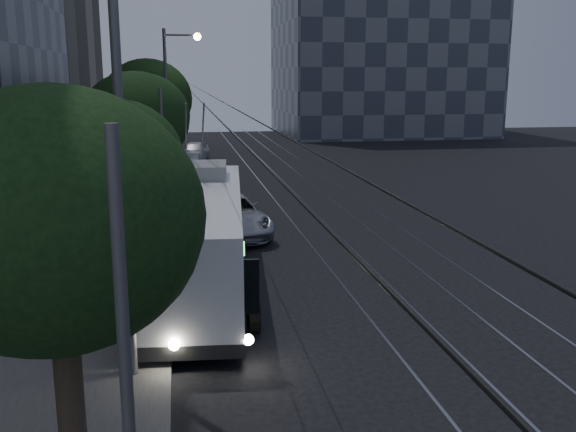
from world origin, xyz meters
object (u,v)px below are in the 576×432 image
(car_white_b, at_px, (186,175))
(pickup_silver, at_px, (229,215))
(trolleybus, at_px, (200,237))
(streetlamp_near, at_px, (139,72))
(car_white_a, at_px, (198,192))
(streetlamp_far, at_px, (173,91))
(car_white_c, at_px, (188,164))
(car_white_d, at_px, (194,152))

(car_white_b, bearing_deg, pickup_silver, -76.20)
(pickup_silver, bearing_deg, car_white_b, 89.81)
(trolleybus, xyz_separation_m, streetlamp_near, (-1.27, -5.97, 4.89))
(car_white_a, distance_m, streetlamp_near, 20.53)
(trolleybus, height_order, streetlamp_far, streetlamp_far)
(car_white_a, height_order, car_white_b, car_white_b)
(car_white_c, bearing_deg, car_white_a, -82.86)
(trolleybus, height_order, car_white_d, trolleybus)
(trolleybus, relative_size, car_white_a, 3.23)
(car_white_d, height_order, streetlamp_far, streetlamp_far)
(car_white_a, height_order, car_white_c, car_white_c)
(car_white_a, distance_m, car_white_b, 5.65)
(car_white_d, bearing_deg, trolleybus, -78.57)
(trolleybus, xyz_separation_m, streetlamp_far, (-0.76, 20.32, 3.94))
(trolleybus, distance_m, car_white_d, 30.44)
(car_white_b, height_order, streetlamp_far, streetlamp_far)
(trolleybus, bearing_deg, car_white_c, 94.82)
(car_white_c, distance_m, streetlamp_near, 30.33)
(streetlamp_near, bearing_deg, car_white_d, 86.99)
(pickup_silver, distance_m, car_white_d, 23.67)
(trolleybus, distance_m, pickup_silver, 6.95)
(car_white_d, height_order, streetlamp_near, streetlamp_near)
(streetlamp_near, distance_m, streetlamp_far, 26.30)
(car_white_a, relative_size, streetlamp_far, 0.40)
(trolleybus, xyz_separation_m, car_white_c, (0.01, 23.77, -0.92))
(streetlamp_near, bearing_deg, car_white_b, 87.56)
(car_white_d, bearing_deg, pickup_silver, -75.53)
(pickup_silver, xyz_separation_m, car_white_d, (-0.76, 23.66, -0.05))
(streetlamp_near, bearing_deg, car_white_a, 85.29)
(pickup_silver, relative_size, car_white_a, 1.60)
(streetlamp_far, bearing_deg, car_white_a, -80.67)
(car_white_b, xyz_separation_m, car_white_d, (0.84, 11.17, 0.11))
(pickup_silver, relative_size, car_white_b, 1.28)
(car_white_a, bearing_deg, car_white_c, 101.21)
(car_white_b, relative_size, streetlamp_near, 0.42)
(trolleybus, distance_m, car_white_c, 23.79)
(trolleybus, bearing_deg, car_white_d, 93.65)
(trolleybus, height_order, car_white_b, trolleybus)
(pickup_silver, distance_m, car_white_b, 12.59)
(trolleybus, distance_m, car_white_a, 13.67)
(car_white_c, height_order, streetlamp_far, streetlamp_far)
(pickup_silver, bearing_deg, streetlamp_far, 91.55)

